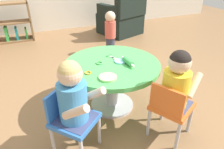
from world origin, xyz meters
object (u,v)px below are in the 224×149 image
object	(u,v)px
armchair_dark	(122,19)
toddler_standing	(110,31)
seated_child_right	(177,81)
rolling_pin	(128,62)
bookshelf_low	(4,25)
child_chair_left	(71,118)
craft_scissors	(111,57)
child_chair_right	(170,107)
seated_child_left	(73,95)
craft_table	(112,74)

from	to	relation	value
armchair_dark	toddler_standing	size ratio (longest dim) A/B	1.35
seated_child_right	rolling_pin	bearing A→B (deg)	110.42
rolling_pin	bookshelf_low	bearing A→B (deg)	113.81
child_chair_left	craft_scissors	size ratio (longest dim) A/B	3.79
bookshelf_low	rolling_pin	xyz separation A→B (m)	(1.16, -2.63, 0.21)
craft_scissors	child_chair_right	bearing A→B (deg)	-72.28
bookshelf_low	toddler_standing	world-z (taller)	bookshelf_low
seated_child_right	craft_scissors	xyz separation A→B (m)	(-0.26, 0.69, -0.03)
child_chair_left	child_chair_right	world-z (taller)	same
seated_child_left	craft_scissors	xyz separation A→B (m)	(0.52, 0.56, -0.03)
seated_child_right	rolling_pin	size ratio (longest dim) A/B	2.21
seated_child_right	rolling_pin	xyz separation A→B (m)	(-0.18, 0.48, -0.01)
craft_table	child_chair_left	size ratio (longest dim) A/B	1.70
seated_child_right	seated_child_left	bearing A→B (deg)	170.20
craft_table	craft_scissors	size ratio (longest dim) A/B	6.44
rolling_pin	craft_scissors	bearing A→B (deg)	111.48
seated_child_right	toddler_standing	world-z (taller)	seated_child_right
child_chair_left	toddler_standing	size ratio (longest dim) A/B	0.80
toddler_standing	rolling_pin	distance (m)	1.46
craft_table	craft_scissors	xyz separation A→B (m)	(0.04, 0.14, 0.12)
seated_child_left	craft_scissors	world-z (taller)	seated_child_left
child_chair_left	seated_child_right	bearing A→B (deg)	-11.55
child_chair_left	craft_scissors	world-z (taller)	child_chair_left
seated_child_left	bookshelf_low	size ratio (longest dim) A/B	0.55
child_chair_right	armchair_dark	size ratio (longest dim) A/B	0.59
craft_table	bookshelf_low	size ratio (longest dim) A/B	0.98
armchair_dark	craft_scissors	distance (m)	2.29
craft_scissors	bookshelf_low	bearing A→B (deg)	114.02
craft_table	armchair_dark	world-z (taller)	armchair_dark
child_chair_left	child_chair_right	size ratio (longest dim) A/B	1.00
toddler_standing	seated_child_right	bearing A→B (deg)	-96.76
child_chair_left	rolling_pin	world-z (taller)	rolling_pin
craft_table	seated_child_right	bearing A→B (deg)	-61.19
child_chair_left	toddler_standing	distance (m)	1.99
armchair_dark	toddler_standing	xyz separation A→B (m)	(-0.60, -0.84, 0.05)
child_chair_left	seated_child_right	size ratio (longest dim) A/B	1.05
bookshelf_low	toddler_standing	xyz separation A→B (m)	(1.56, -1.24, 0.05)
child_chair_right	seated_child_right	xyz separation A→B (m)	(0.04, 0.02, 0.23)
child_chair_right	armchair_dark	xyz separation A→B (m)	(0.86, 2.73, 0.00)
toddler_standing	seated_child_left	bearing A→B (deg)	-120.02
seated_child_left	bookshelf_low	bearing A→B (deg)	100.61
toddler_standing	rolling_pin	bearing A→B (deg)	-106.03
seated_child_right	rolling_pin	world-z (taller)	seated_child_right
seated_child_left	toddler_standing	xyz separation A→B (m)	(1.00, 1.74, -0.17)
seated_child_left	rolling_pin	xyz separation A→B (m)	(0.60, 0.34, -0.01)
seated_child_right	craft_scissors	distance (m)	0.74
child_chair_left	rolling_pin	distance (m)	0.74
seated_child_right	bookshelf_low	bearing A→B (deg)	113.30
craft_scissors	seated_child_right	bearing A→B (deg)	-69.25
child_chair_right	armchair_dark	bearing A→B (deg)	72.57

